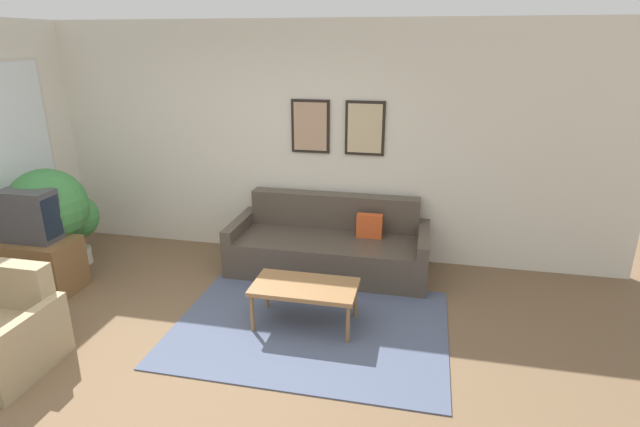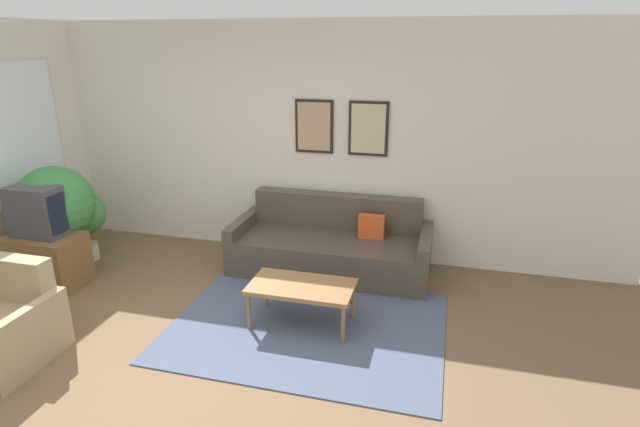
% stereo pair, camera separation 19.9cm
% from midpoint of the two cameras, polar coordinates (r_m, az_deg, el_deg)
% --- Properties ---
extents(ground_plane, '(16.00, 16.00, 0.00)m').
position_cam_midpoint_polar(ground_plane, '(4.25, -16.65, -17.26)').
color(ground_plane, brown).
extents(area_rug, '(2.44, 1.82, 0.01)m').
position_cam_midpoint_polar(area_rug, '(4.66, -2.36, -12.80)').
color(area_rug, '#4C5670').
rests_on(area_rug, ground_plane).
extents(wall_back, '(8.00, 0.09, 2.70)m').
position_cam_midpoint_polar(wall_back, '(5.92, -5.92, 8.19)').
color(wall_back, silver).
rests_on(wall_back, ground_plane).
extents(couch, '(2.19, 0.90, 0.81)m').
position_cam_midpoint_polar(couch, '(5.62, 0.10, -3.79)').
color(couch, '#4C4238').
rests_on(couch, ground_plane).
extents(coffee_table, '(0.94, 0.51, 0.40)m').
position_cam_midpoint_polar(coffee_table, '(4.53, -3.03, -8.60)').
color(coffee_table, olive).
rests_on(coffee_table, ground_plane).
extents(tv_stand, '(0.80, 0.49, 0.56)m').
position_cam_midpoint_polar(tv_stand, '(5.97, -30.30, -5.14)').
color(tv_stand, brown).
rests_on(tv_stand, ground_plane).
extents(tv, '(0.54, 0.28, 0.52)m').
position_cam_midpoint_polar(tv, '(5.79, -31.16, -0.23)').
color(tv, '#424247').
rests_on(tv, tv_stand).
extents(potted_plant_tall, '(0.82, 0.82, 1.21)m').
position_cam_midpoint_polar(potted_plant_tall, '(6.08, -29.49, 0.45)').
color(potted_plant_tall, beige).
rests_on(potted_plant_tall, ground_plane).
extents(potted_plant_by_window, '(0.52, 0.52, 0.84)m').
position_cam_midpoint_polar(potted_plant_by_window, '(6.36, -27.01, -0.64)').
color(potted_plant_by_window, beige).
rests_on(potted_plant_by_window, ground_plane).
extents(potted_plant_small, '(0.47, 0.47, 0.74)m').
position_cam_midpoint_polar(potted_plant_small, '(6.56, -27.93, -1.04)').
color(potted_plant_small, slate).
rests_on(potted_plant_small, ground_plane).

